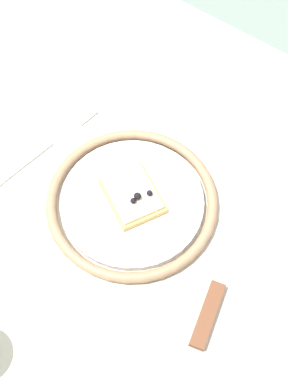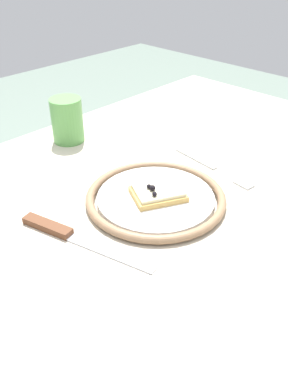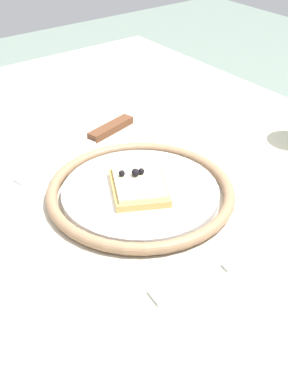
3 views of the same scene
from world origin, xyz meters
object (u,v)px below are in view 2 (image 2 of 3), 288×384
Objects in this scene: pizza_slice_near at (158,193)px; knife at (64,233)px; cup at (67,120)px; plate at (156,198)px; fork at (213,167)px; dining_table at (164,227)px.

pizza_slice_near is 0.47× the size of knife.
pizza_slice_near is at bearing 165.52° from knife.
knife is at bearing 51.38° from cup.
plate is 0.17m from fork.
fork is 0.34m from cup.
knife is at bearing -7.22° from fork.
cup reaches higher than knife.
pizza_slice_near is at bearing 82.14° from cup.
knife is 2.40× the size of cup.
dining_table is 4.99× the size of knife.
pizza_slice_near reaches higher than dining_table.
plate is (0.03, 0.01, 0.09)m from dining_table.
pizza_slice_near is 0.55× the size of fork.
plate reaches higher than knife.
knife is 1.18× the size of fork.
plate is 0.31m from cup.
fork is at bearing 172.78° from knife.
cup is (-0.04, -0.31, 0.03)m from pizza_slice_near.
knife reaches higher than dining_table.
cup reaches higher than fork.
pizza_slice_near is 0.32m from cup.
dining_table is 0.11m from pizza_slice_near.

